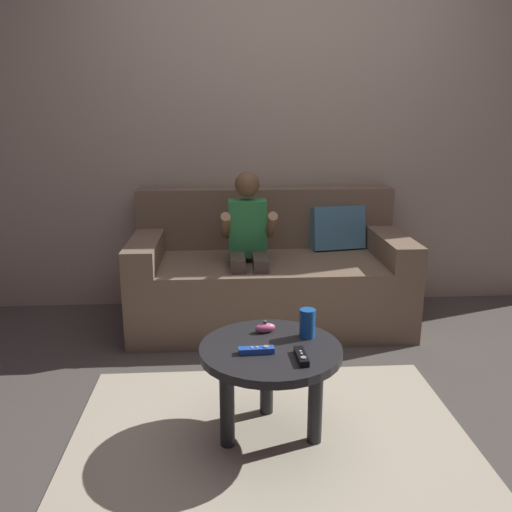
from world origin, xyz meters
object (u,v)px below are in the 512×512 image
at_px(game_remote_blue_near_edge, 256,350).
at_px(soda_can, 307,323).
at_px(couch, 270,277).
at_px(nunchuk_pink, 265,328).
at_px(game_remote_black_far_corner, 301,356).
at_px(coffee_table, 270,362).
at_px(person_seated_on_couch, 248,244).

xyz_separation_m(game_remote_blue_near_edge, soda_can, (0.22, 0.14, 0.05)).
height_order(couch, nunchuk_pink, couch).
distance_m(nunchuk_pink, game_remote_black_far_corner, 0.29).
xyz_separation_m(couch, game_remote_blue_near_edge, (-0.17, -1.34, 0.12)).
distance_m(coffee_table, game_remote_black_far_corner, 0.19).
xyz_separation_m(nunchuk_pink, game_remote_black_far_corner, (0.12, -0.27, -0.01)).
distance_m(nunchuk_pink, soda_can, 0.19).
xyz_separation_m(couch, coffee_table, (-0.11, -1.28, 0.04)).
distance_m(coffee_table, nunchuk_pink, 0.17).
distance_m(game_remote_blue_near_edge, nunchuk_pink, 0.21).
bearing_deg(game_remote_blue_near_edge, couch, 82.63).
relative_size(coffee_table, game_remote_black_far_corner, 4.08).
height_order(person_seated_on_couch, nunchuk_pink, person_seated_on_couch).
bearing_deg(couch, game_remote_black_far_corner, -90.24).
height_order(coffee_table, game_remote_black_far_corner, game_remote_black_far_corner).
height_order(couch, coffee_table, couch).
bearing_deg(soda_can, couch, 92.33).
height_order(coffee_table, game_remote_blue_near_edge, game_remote_blue_near_edge).
relative_size(coffee_table, game_remote_blue_near_edge, 4.08).
height_order(nunchuk_pink, soda_can, soda_can).
distance_m(game_remote_blue_near_edge, soda_can, 0.27).
bearing_deg(nunchuk_pink, person_seated_on_couch, 91.51).
bearing_deg(nunchuk_pink, coffee_table, -85.37).
bearing_deg(coffee_table, soda_can, 25.86).
xyz_separation_m(couch, nunchuk_pink, (-0.12, -1.14, 0.13)).
bearing_deg(soda_can, game_remote_black_far_corner, -104.83).
relative_size(person_seated_on_couch, coffee_table, 1.70).
distance_m(couch, game_remote_black_far_corner, 1.41).
bearing_deg(game_remote_blue_near_edge, game_remote_black_far_corner, -20.84).
distance_m(couch, coffee_table, 1.28).
bearing_deg(game_remote_black_far_corner, game_remote_blue_near_edge, 159.16).
bearing_deg(couch, nunchuk_pink, -96.20).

